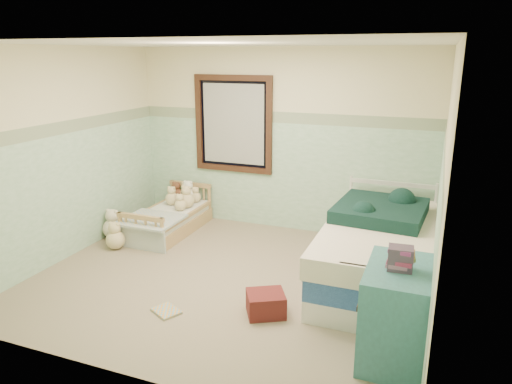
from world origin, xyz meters
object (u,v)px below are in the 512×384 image
at_px(toddler_bed_frame, 169,225).
at_px(plush_floor_tan, 116,240).
at_px(dresser, 396,313).
at_px(floor_book, 166,311).
at_px(red_pillow, 266,304).
at_px(plush_floor_cream, 113,229).
at_px(twin_bed_frame, 378,273).

relative_size(toddler_bed_frame, plush_floor_tan, 5.63).
distance_m(dresser, floor_book, 2.14).
distance_m(toddler_bed_frame, plush_floor_tan, 0.85).
xyz_separation_m(toddler_bed_frame, plush_floor_tan, (-0.31, -0.79, 0.03)).
distance_m(dresser, red_pillow, 1.26).
relative_size(plush_floor_cream, twin_bed_frame, 0.13).
height_order(plush_floor_cream, plush_floor_tan, plush_floor_cream).
bearing_deg(toddler_bed_frame, dresser, -29.80).
relative_size(twin_bed_frame, dresser, 2.76).
xyz_separation_m(toddler_bed_frame, dresser, (3.23, -1.85, 0.31)).
bearing_deg(toddler_bed_frame, red_pillow, -38.26).
xyz_separation_m(twin_bed_frame, red_pillow, (-0.91, -1.06, -0.00)).
bearing_deg(plush_floor_tan, plush_floor_cream, 130.86).
height_order(plush_floor_cream, twin_bed_frame, plush_floor_cream).
bearing_deg(floor_book, twin_bed_frame, 65.13).
bearing_deg(floor_book, dresser, 29.76).
height_order(toddler_bed_frame, floor_book, toddler_bed_frame).
relative_size(red_pillow, floor_book, 1.33).
height_order(dresser, red_pillow, dresser).
bearing_deg(dresser, red_pillow, 168.32).
height_order(plush_floor_tan, twin_bed_frame, plush_floor_tan).
relative_size(twin_bed_frame, red_pillow, 6.24).
xyz_separation_m(plush_floor_tan, twin_bed_frame, (3.25, 0.25, -0.01)).
relative_size(plush_floor_cream, dresser, 0.35).
bearing_deg(red_pillow, plush_floor_cream, 156.90).
distance_m(plush_floor_tan, floor_book, 1.83).
xyz_separation_m(toddler_bed_frame, floor_book, (1.13, -1.92, -0.08)).
xyz_separation_m(plush_floor_tan, dresser, (3.54, -1.06, 0.28)).
bearing_deg(dresser, twin_bed_frame, 102.53).
height_order(toddler_bed_frame, twin_bed_frame, twin_bed_frame).
relative_size(toddler_bed_frame, dresser, 1.73).
bearing_deg(dresser, plush_floor_tan, 163.28).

